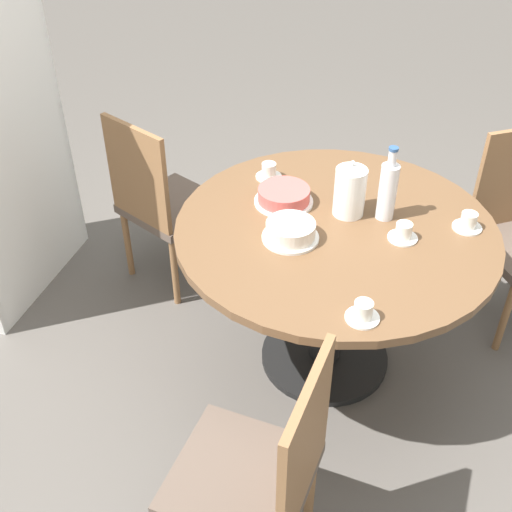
{
  "coord_description": "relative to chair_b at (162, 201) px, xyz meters",
  "views": [
    {
      "loc": [
        -2.08,
        -0.28,
        2.19
      ],
      "look_at": [
        0.0,
        0.33,
        0.53
      ],
      "focal_mm": 45.0,
      "sensor_mm": 36.0,
      "label": 1
    }
  ],
  "objects": [
    {
      "name": "water_bottle",
      "position": [
        -0.23,
        -1.09,
        0.39
      ],
      "size": [
        0.07,
        0.07,
        0.31
      ],
      "color": "silver",
      "rests_on": "dining_table"
    },
    {
      "name": "cake_second",
      "position": [
        -0.48,
        -0.76,
        0.29
      ],
      "size": [
        0.22,
        0.22,
        0.07
      ],
      "color": "white",
      "rests_on": "dining_table"
    },
    {
      "name": "chair_b",
      "position": [
        0.0,
        0.0,
        0.0
      ],
      "size": [
        0.56,
        0.56,
        0.93
      ],
      "rotation": [
        0.0,
        0.0,
        7.42
      ],
      "color": "olive",
      "rests_on": "ground_plane"
    },
    {
      "name": "chair_c",
      "position": [
        -1.33,
        -0.89,
        0.0
      ],
      "size": [
        0.46,
        0.46,
        0.93
      ],
      "rotation": [
        0.0,
        0.0,
        9.33
      ],
      "color": "olive",
      "rests_on": "ground_plane"
    },
    {
      "name": "cup_c",
      "position": [
        -0.22,
        -1.41,
        0.29
      ],
      "size": [
        0.12,
        0.12,
        0.07
      ],
      "color": "white",
      "rests_on": "dining_table"
    },
    {
      "name": "ground_plane",
      "position": [
        -0.35,
        -0.91,
        -0.48
      ],
      "size": [
        14.0,
        14.0,
        0.0
      ],
      "primitive_type": "plane",
      "color": "#56514C"
    },
    {
      "name": "cake_main",
      "position": [
        -0.24,
        -0.67,
        0.29
      ],
      "size": [
        0.24,
        0.24,
        0.07
      ],
      "color": "white",
      "rests_on": "dining_table"
    },
    {
      "name": "dining_table",
      "position": [
        -0.35,
        -0.91,
        0.1
      ],
      "size": [
        1.28,
        1.28,
        0.74
      ],
      "color": "black",
      "rests_on": "ground_plane"
    },
    {
      "name": "cup_b",
      "position": [
        -0.85,
        -1.09,
        0.29
      ],
      "size": [
        0.12,
        0.12,
        0.07
      ],
      "color": "white",
      "rests_on": "dining_table"
    },
    {
      "name": "cup_d",
      "position": [
        -0.06,
        -0.56,
        0.29
      ],
      "size": [
        0.12,
        0.12,
        0.07
      ],
      "color": "white",
      "rests_on": "dining_table"
    },
    {
      "name": "coffee_pot",
      "position": [
        -0.24,
        -0.94,
        0.37
      ],
      "size": [
        0.13,
        0.13,
        0.24
      ],
      "color": "white",
      "rests_on": "dining_table"
    },
    {
      "name": "cup_a",
      "position": [
        -0.36,
        -1.17,
        0.29
      ],
      "size": [
        0.12,
        0.12,
        0.07
      ],
      "color": "white",
      "rests_on": "dining_table"
    }
  ]
}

